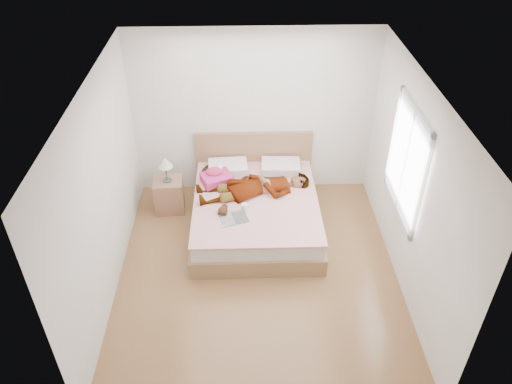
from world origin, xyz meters
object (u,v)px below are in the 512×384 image
phone (220,167)px  plush_toy (223,210)px  magazine (234,219)px  woman (255,184)px  towel (216,177)px  nightstand (169,193)px  bed (256,208)px  coffee_mug (245,207)px

phone → plush_toy: size_ratio=0.40×
phone → magazine: phone is taller
plush_toy → magazine: bearing=-42.0°
woman → towel: bearing=-124.7°
plush_toy → nightstand: size_ratio=0.24×
bed → coffee_mug: bearing=-115.3°
phone → towel: bearing=-122.3°
woman → bed: bearing=-9.2°
towel → nightstand: 0.78m
coffee_mug → nightstand: nightstand is taller
bed → magazine: size_ratio=4.43×
nightstand → magazine: bearing=-43.0°
coffee_mug → plush_toy: (-0.29, -0.07, 0.01)m
magazine → bed: bearing=59.8°
nightstand → phone: bearing=9.0°
plush_toy → nightstand: 1.18m
bed → coffee_mug: 0.47m
towel → magazine: size_ratio=1.10×
towel → bed: bearing=-31.2°
towel → coffee_mug: bearing=-58.9°
bed → towel: 0.74m
bed → magazine: bed is taller
bed → towel: bearing=148.8°
towel → nightstand: (-0.72, 0.04, -0.30)m
woman → coffee_mug: 0.47m
woman → plush_toy: (-0.44, -0.51, -0.06)m
bed → magazine: bearing=-120.2°
towel → coffee_mug: (0.41, -0.68, -0.04)m
nightstand → coffee_mug: bearing=-32.5°
bed → magazine: (-0.31, -0.53, 0.24)m
plush_toy → woman: bearing=49.0°
coffee_mug → plush_toy: size_ratio=0.62×
plush_toy → coffee_mug: bearing=13.0°
phone → woman: bearing=-50.7°
nightstand → woman: bearing=-12.1°
magazine → nightstand: size_ratio=0.51×
phone → coffee_mug: (0.35, -0.84, -0.11)m
phone → coffee_mug: size_ratio=0.64×
nightstand → plush_toy: bearing=-43.2°
phone → magazine: (0.20, -1.04, -0.16)m
towel → magazine: (0.26, -0.87, -0.08)m
coffee_mug → nightstand: size_ratio=0.15×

